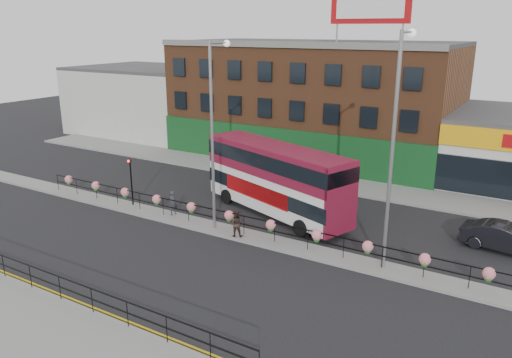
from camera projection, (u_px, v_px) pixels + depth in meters
The scene contains 18 objects.
ground at pixel (229, 233), 28.97m from camera, with size 120.00×120.00×0.00m, color black.
south_pavement at pixel (55, 337), 19.11m from camera, with size 60.00×4.00×0.15m, color gray.
north_pavement at pixel (316, 180), 38.79m from camera, with size 60.00×4.00×0.15m, color gray.
median at pixel (229, 232), 28.95m from camera, with size 60.00×1.60×0.15m, color gray.
yellow_line_inner at pixel (101, 310), 21.02m from camera, with size 60.00×0.10×0.01m, color gold.
yellow_line_outer at pixel (98, 312), 20.87m from camera, with size 60.00×0.10×0.01m, color gold.
brick_building at pixel (314, 99), 45.82m from camera, with size 25.00×12.21×10.30m.
warehouse_west at pixel (150, 100), 56.27m from camera, with size 15.50×12.00×7.30m.
billboard at pixel (370, 2), 36.19m from camera, with size 6.00×0.29×4.40m.
median_railing at pixel (229, 216), 28.67m from camera, with size 30.04×0.56×1.23m.
south_railing at pixel (59, 282), 21.40m from camera, with size 20.04×0.05×1.12m.
double_decker_bus at pixel (277, 173), 31.10m from camera, with size 11.25×6.16×4.46m.
car at pixel (506, 238), 26.43m from camera, with size 4.64×2.03×1.48m, color black.
pedestrian_a at pixel (173, 203), 31.18m from camera, with size 0.51×0.65×1.55m, color #2C2C34.
pedestrian_b at pixel (236, 223), 27.92m from camera, with size 0.94×0.86×1.56m, color #30241F.
lamp_column_west at pixel (215, 121), 27.76m from camera, with size 0.38×1.87×10.64m.
lamp_column_east at pixel (395, 133), 22.86m from camera, with size 0.40×1.97×11.25m.
traffic_light_median at pixel (131, 171), 32.52m from camera, with size 0.15×0.28×3.65m.
Camera 1 is at (15.14, -22.18, 11.43)m, focal length 35.00 mm.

